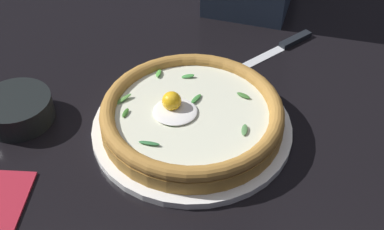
# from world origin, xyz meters

# --- Properties ---
(ground_plane) EXTENTS (2.40, 2.40, 0.03)m
(ground_plane) POSITION_xyz_m (0.00, 0.00, -0.01)
(ground_plane) COLOR black
(ground_plane) RESTS_ON ground
(pizza_plate) EXTENTS (0.32, 0.32, 0.01)m
(pizza_plate) POSITION_xyz_m (0.04, -0.01, 0.01)
(pizza_plate) COLOR white
(pizza_plate) RESTS_ON ground
(pizza) EXTENTS (0.29, 0.29, 0.06)m
(pizza) POSITION_xyz_m (0.04, -0.01, 0.03)
(pizza) COLOR #AD7B33
(pizza) RESTS_ON pizza_plate
(side_bowl) EXTENTS (0.11, 0.11, 0.04)m
(side_bowl) POSITION_xyz_m (0.32, -0.02, 0.02)
(side_bowl) COLOR black
(side_bowl) RESTS_ON ground
(table_knife) EXTENTS (0.16, 0.14, 0.01)m
(table_knife) POSITION_xyz_m (-0.13, -0.25, 0.00)
(table_knife) COLOR silver
(table_knife) RESTS_ON ground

